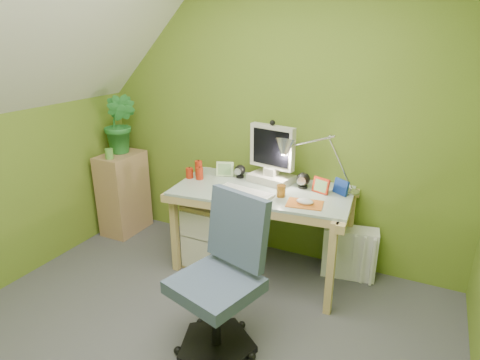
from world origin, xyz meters
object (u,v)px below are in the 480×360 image
at_px(desk_lamp, 330,150).
at_px(side_ledge, 124,193).
at_px(radiator, 349,252).
at_px(desk, 262,231).
at_px(task_chair, 215,284).
at_px(monitor, 272,153).
at_px(potted_plant, 120,124).

distance_m(desk_lamp, side_ledge, 2.04).
bearing_deg(radiator, desk, -169.63).
height_order(side_ledge, task_chair, task_chair).
distance_m(monitor, potted_plant, 1.49).
bearing_deg(task_chair, desk_lamp, 88.16).
relative_size(monitor, radiator, 1.15).
distance_m(monitor, radiator, 1.00).
height_order(desk, radiator, desk).
relative_size(desk, task_chair, 1.44).
bearing_deg(potted_plant, side_ledge, -90.00).
distance_m(monitor, desk_lamp, 0.46).
height_order(desk_lamp, side_ledge, desk_lamp).
relative_size(potted_plant, task_chair, 0.60).
relative_size(monitor, potted_plant, 0.85).
relative_size(monitor, side_ledge, 0.61).
distance_m(potted_plant, task_chair, 2.00).
height_order(desk, potted_plant, potted_plant).
bearing_deg(side_ledge, task_chair, -32.68).
distance_m(desk, monitor, 0.62).
distance_m(desk_lamp, potted_plant, 1.94).
height_order(desk, desk_lamp, desk_lamp).
distance_m(monitor, side_ledge, 1.59).
bearing_deg(task_chair, side_ledge, 163.08).
xyz_separation_m(monitor, radiator, (0.66, 0.06, -0.75)).
bearing_deg(desk, potted_plant, 169.08).
bearing_deg(potted_plant, monitor, 1.70).
bearing_deg(potted_plant, radiator, 2.78).
height_order(desk, monitor, monitor).
relative_size(desk, monitor, 2.83).
bearing_deg(radiator, potted_plant, 173.11).
xyz_separation_m(task_chair, radiator, (0.56, 1.17, -0.26)).
distance_m(desk, side_ledge, 1.49).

